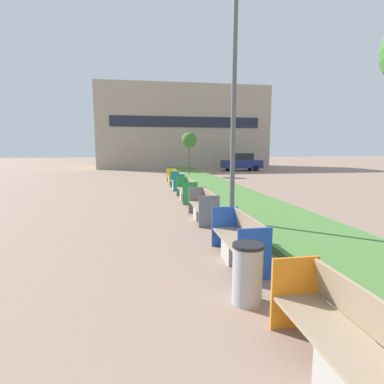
# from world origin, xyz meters

# --- Properties ---
(planter_grass_strip) EXTENTS (2.80, 120.00, 0.18)m
(planter_grass_strip) POSITION_xyz_m (3.20, 12.00, 0.09)
(planter_grass_strip) COLOR #4C7A38
(planter_grass_strip) RESTS_ON ground
(building_backdrop) EXTENTS (20.67, 7.66, 9.87)m
(building_backdrop) POSITION_xyz_m (4.00, 40.36, 4.93)
(building_backdrop) COLOR tan
(building_backdrop) RESTS_ON ground
(bench_orange_frame) EXTENTS (0.65, 2.40, 0.94)m
(bench_orange_frame) POSITION_xyz_m (0.94, 3.55, 0.38)
(bench_orange_frame) COLOR #9E9B96
(bench_orange_frame) RESTS_ON ground
(bench_blue_frame) EXTENTS (0.65, 1.97, 0.94)m
(bench_blue_frame) POSITION_xyz_m (0.94, 7.10, 0.36)
(bench_blue_frame) COLOR #9E9B96
(bench_blue_frame) RESTS_ON ground
(bench_grey_frame) EXTENTS (0.65, 2.06, 0.94)m
(bench_grey_frame) POSITION_xyz_m (0.94, 10.80, 0.37)
(bench_grey_frame) COLOR #9E9B96
(bench_grey_frame) RESTS_ON ground
(bench_green_frame) EXTENTS (0.65, 2.42, 0.94)m
(bench_green_frame) POSITION_xyz_m (0.94, 14.65, 0.38)
(bench_green_frame) COLOR #9E9B96
(bench_green_frame) RESTS_ON ground
(bench_teal_frame) EXTENTS (0.65, 1.90, 0.94)m
(bench_teal_frame) POSITION_xyz_m (0.94, 18.40, 0.36)
(bench_teal_frame) COLOR #9E9B96
(bench_teal_frame) RESTS_ON ground
(bench_yellow_frame) EXTENTS (0.65, 1.96, 0.94)m
(bench_yellow_frame) POSITION_xyz_m (0.94, 21.42, 0.36)
(bench_yellow_frame) COLOR #9E9B96
(bench_yellow_frame) RESTS_ON ground
(litter_bin) EXTENTS (0.46, 0.46, 0.91)m
(litter_bin) POSITION_xyz_m (0.53, 5.43, 0.45)
(litter_bin) COLOR #9EA0A5
(litter_bin) RESTS_ON ground
(street_lamp_post) EXTENTS (0.24, 0.44, 7.97)m
(street_lamp_post) POSITION_xyz_m (1.55, 9.68, 4.37)
(street_lamp_post) COLOR #56595B
(street_lamp_post) RESTS_ON ground
(sapling_tree_far) EXTENTS (1.29, 1.29, 3.73)m
(sapling_tree_far) POSITION_xyz_m (2.90, 27.08, 3.06)
(sapling_tree_far) COLOR brown
(sapling_tree_far) RESTS_ON ground
(parked_car_distant) EXTENTS (4.26, 2.00, 1.86)m
(parked_car_distant) POSITION_xyz_m (9.31, 32.15, 0.91)
(parked_car_distant) COLOR navy
(parked_car_distant) RESTS_ON ground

